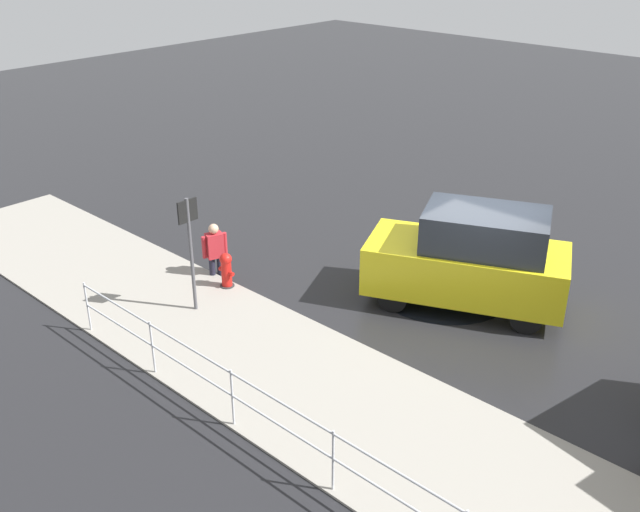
{
  "coord_description": "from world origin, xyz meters",
  "views": [
    {
      "loc": [
        -6.3,
        11.3,
        7.2
      ],
      "look_at": [
        2.49,
        1.7,
        0.9
      ],
      "focal_mm": 40.0,
      "sensor_mm": 36.0,
      "label": 1
    }
  ],
  "objects_px": {
    "moving_hatchback": "(471,259)",
    "fire_hydrant": "(226,271)",
    "pedestrian": "(215,247)",
    "sign_post": "(190,239)"
  },
  "relations": [
    {
      "from": "pedestrian",
      "to": "sign_post",
      "type": "height_order",
      "value": "sign_post"
    },
    {
      "from": "fire_hydrant",
      "to": "pedestrian",
      "type": "distance_m",
      "value": 0.71
    },
    {
      "from": "sign_post",
      "to": "fire_hydrant",
      "type": "bearing_deg",
      "value": -75.78
    },
    {
      "from": "pedestrian",
      "to": "sign_post",
      "type": "relative_size",
      "value": 0.51
    },
    {
      "from": "pedestrian",
      "to": "fire_hydrant",
      "type": "bearing_deg",
      "value": 160.31
    },
    {
      "from": "fire_hydrant",
      "to": "sign_post",
      "type": "distance_m",
      "value": 1.6
    },
    {
      "from": "moving_hatchback",
      "to": "fire_hydrant",
      "type": "xyz_separation_m",
      "value": [
        4.13,
        2.82,
        -0.63
      ]
    },
    {
      "from": "moving_hatchback",
      "to": "pedestrian",
      "type": "xyz_separation_m",
      "value": [
        4.74,
        2.61,
        -0.34
      ]
    },
    {
      "from": "fire_hydrant",
      "to": "sign_post",
      "type": "xyz_separation_m",
      "value": [
        -0.27,
        1.05,
        1.18
      ]
    },
    {
      "from": "moving_hatchback",
      "to": "fire_hydrant",
      "type": "distance_m",
      "value": 5.04
    }
  ]
}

